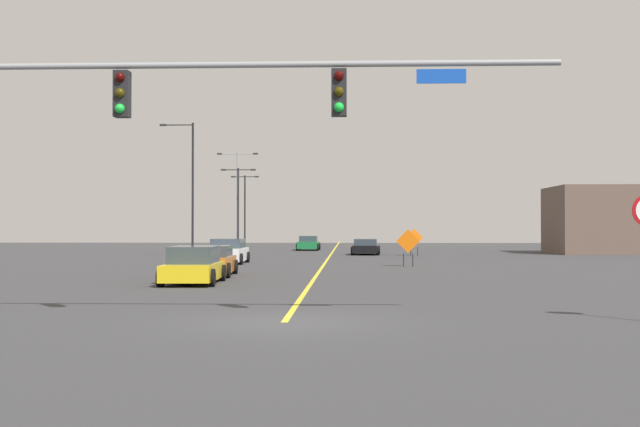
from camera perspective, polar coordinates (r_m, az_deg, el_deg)
ground at (r=17.80m, az=-2.60°, el=-7.86°), size 169.40×169.40×0.00m
road_centre_stripe at (r=64.71m, az=0.88°, el=-2.83°), size 0.16×94.11×0.01m
traffic_signal_assembly at (r=18.43m, az=-13.14°, el=7.26°), size 14.82×0.44×6.27m
street_lamp_mid_left at (r=82.25m, az=-5.44°, el=0.65°), size 2.90×0.24×7.44m
street_lamp_near_right at (r=57.23m, az=-9.34°, el=2.21°), size 2.46×0.24×9.56m
street_lamp_near_left at (r=70.94m, az=-5.93°, el=0.88°), size 3.12×0.24×7.36m
street_lamp_far_right at (r=72.79m, az=-5.97°, el=1.53°), size 3.76×0.24×8.96m
construction_sign_left_shoulder at (r=57.35m, az=6.81°, el=-1.83°), size 1.29×0.33×1.98m
construction_sign_median_near at (r=42.38m, az=6.38°, el=-2.12°), size 1.27×0.18×1.99m
car_yellow_distant at (r=30.02m, az=-9.12°, el=-3.74°), size 2.15×4.28×1.40m
car_orange_passing at (r=34.60m, az=-7.99°, el=-3.44°), size 2.29×4.30×1.30m
car_white_near at (r=45.91m, az=-6.69°, el=-2.77°), size 2.17×4.11×1.43m
car_black_approaching at (r=59.93m, az=3.33°, el=-2.43°), size 2.30×4.35×1.19m
car_green_far at (r=70.91m, az=-0.84°, el=-2.18°), size 2.03×4.41×1.29m
roadside_building_east at (r=66.53m, az=20.65°, el=-0.44°), size 10.15×7.44×5.28m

